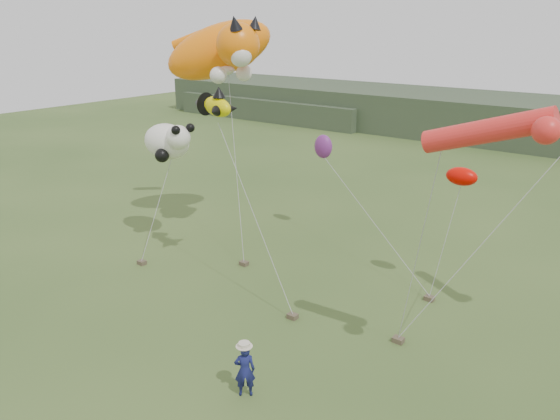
% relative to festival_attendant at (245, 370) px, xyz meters
% --- Properties ---
extents(ground, '(120.00, 120.00, 0.00)m').
position_rel_festival_attendant_xyz_m(ground, '(-1.06, 0.58, -0.88)').
color(ground, '#385123').
rests_on(ground, ground).
extents(headland, '(90.00, 13.00, 4.00)m').
position_rel_festival_attendant_xyz_m(headland, '(-4.17, 45.27, 1.04)').
color(headland, '#2D3D28').
rests_on(headland, ground).
extents(festival_attendant, '(0.76, 0.74, 1.76)m').
position_rel_festival_attendant_xyz_m(festival_attendant, '(0.00, 0.00, 0.00)').
color(festival_attendant, navy).
rests_on(festival_attendant, ground).
extents(sandbag_anchors, '(13.10, 5.18, 0.20)m').
position_rel_festival_attendant_xyz_m(sandbag_anchors, '(-2.68, 6.20, -0.78)').
color(sandbag_anchors, brown).
rests_on(sandbag_anchors, ground).
extents(cat_kite, '(7.20, 5.78, 4.10)m').
position_rel_festival_attendant_xyz_m(cat_kite, '(-9.57, 9.79, 8.79)').
color(cat_kite, orange).
rests_on(cat_kite, ground).
extents(fish_kite, '(2.55, 1.69, 1.29)m').
position_rel_festival_attendant_xyz_m(fish_kite, '(-6.62, 5.81, 6.83)').
color(fish_kite, '#DDCE02').
rests_on(fish_kite, ground).
extents(panda_kite, '(3.09, 2.00, 1.92)m').
position_rel_festival_attendant_xyz_m(panda_kite, '(-10.87, 7.08, 4.55)').
color(panda_kite, white).
rests_on(panda_kite, ground).
extents(misc_kites, '(9.27, 3.24, 1.29)m').
position_rel_festival_attendant_xyz_m(misc_kites, '(-2.00, 11.76, 4.11)').
color(misc_kites, '#D60800').
rests_on(misc_kites, ground).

